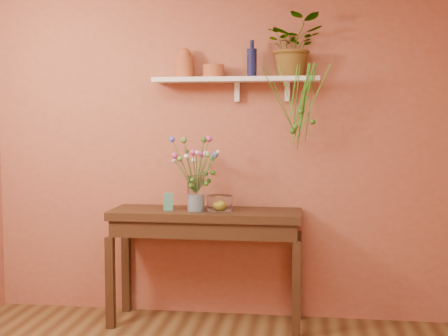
{
  "coord_description": "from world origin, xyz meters",
  "views": [
    {
      "loc": [
        0.59,
        -2.8,
        1.61
      ],
      "look_at": [
        0.0,
        1.55,
        1.25
      ],
      "focal_mm": 47.77,
      "sensor_mm": 36.0,
      "label": 1
    }
  ],
  "objects_px": {
    "sideboard": "(206,227)",
    "terracotta_jug": "(184,64)",
    "bouquet": "(197,159)",
    "glass_bowl": "(219,204)",
    "blue_bottle": "(252,62)",
    "spider_plant": "(294,46)",
    "glass_vase": "(196,196)"
  },
  "relations": [
    {
      "from": "terracotta_jug",
      "to": "bouquet",
      "type": "xyz_separation_m",
      "value": [
        0.14,
        -0.21,
        -0.74
      ]
    },
    {
      "from": "sideboard",
      "to": "spider_plant",
      "type": "height_order",
      "value": "spider_plant"
    },
    {
      "from": "sideboard",
      "to": "glass_bowl",
      "type": "relative_size",
      "value": 7.46
    },
    {
      "from": "bouquet",
      "to": "glass_bowl",
      "type": "relative_size",
      "value": 2.24
    },
    {
      "from": "terracotta_jug",
      "to": "glass_vase",
      "type": "distance_m",
      "value": 1.06
    },
    {
      "from": "spider_plant",
      "to": "bouquet",
      "type": "height_order",
      "value": "spider_plant"
    },
    {
      "from": "spider_plant",
      "to": "bouquet",
      "type": "distance_m",
      "value": 1.15
    },
    {
      "from": "blue_bottle",
      "to": "glass_bowl",
      "type": "bearing_deg",
      "value": -144.8
    },
    {
      "from": "spider_plant",
      "to": "glass_vase",
      "type": "xyz_separation_m",
      "value": [
        -0.74,
        -0.21,
        -1.15
      ]
    },
    {
      "from": "sideboard",
      "to": "glass_bowl",
      "type": "bearing_deg",
      "value": -12.13
    },
    {
      "from": "blue_bottle",
      "to": "terracotta_jug",
      "type": "bearing_deg",
      "value": 178.67
    },
    {
      "from": "sideboard",
      "to": "glass_vase",
      "type": "relative_size",
      "value": 5.4
    },
    {
      "from": "blue_bottle",
      "to": "glass_bowl",
      "type": "xyz_separation_m",
      "value": [
        -0.23,
        -0.16,
        -1.1
      ]
    },
    {
      "from": "bouquet",
      "to": "blue_bottle",
      "type": "bearing_deg",
      "value": 25.6
    },
    {
      "from": "terracotta_jug",
      "to": "bouquet",
      "type": "distance_m",
      "value": 0.78
    },
    {
      "from": "sideboard",
      "to": "bouquet",
      "type": "relative_size",
      "value": 3.33
    },
    {
      "from": "sideboard",
      "to": "terracotta_jug",
      "type": "bearing_deg",
      "value": 141.89
    },
    {
      "from": "sideboard",
      "to": "glass_bowl",
      "type": "distance_m",
      "value": 0.22
    },
    {
      "from": "bouquet",
      "to": "glass_bowl",
      "type": "bearing_deg",
      "value": 9.56
    },
    {
      "from": "sideboard",
      "to": "bouquet",
      "type": "xyz_separation_m",
      "value": [
        -0.06,
        -0.05,
        0.54
      ]
    },
    {
      "from": "spider_plant",
      "to": "glass_vase",
      "type": "height_order",
      "value": "spider_plant"
    },
    {
      "from": "spider_plant",
      "to": "sideboard",
      "type": "bearing_deg",
      "value": -166.87
    },
    {
      "from": "terracotta_jug",
      "to": "glass_bowl",
      "type": "height_order",
      "value": "terracotta_jug"
    },
    {
      "from": "sideboard",
      "to": "terracotta_jug",
      "type": "xyz_separation_m",
      "value": [
        -0.19,
        0.15,
        1.28
      ]
    },
    {
      "from": "blue_bottle",
      "to": "glass_vase",
      "type": "distance_m",
      "value": 1.13
    },
    {
      "from": "terracotta_jug",
      "to": "blue_bottle",
      "type": "relative_size",
      "value": 0.83
    },
    {
      "from": "glass_vase",
      "to": "bouquet",
      "type": "relative_size",
      "value": 0.62
    },
    {
      "from": "glass_vase",
      "to": "sideboard",
      "type": "bearing_deg",
      "value": 39.4
    },
    {
      "from": "sideboard",
      "to": "terracotta_jug",
      "type": "height_order",
      "value": "terracotta_jug"
    },
    {
      "from": "glass_vase",
      "to": "glass_bowl",
      "type": "height_order",
      "value": "glass_vase"
    },
    {
      "from": "terracotta_jug",
      "to": "glass_vase",
      "type": "bearing_deg",
      "value": -58.62
    },
    {
      "from": "blue_bottle",
      "to": "spider_plant",
      "type": "xyz_separation_m",
      "value": [
        0.33,
        0.02,
        0.12
      ]
    }
  ]
}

